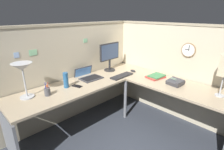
# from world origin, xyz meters

# --- Properties ---
(ground_plane) EXTENTS (6.80, 6.80, 0.00)m
(ground_plane) POSITION_xyz_m (0.00, 0.00, 0.00)
(ground_plane) COLOR #383D47
(cubicle_wall_back) EXTENTS (2.57, 0.12, 1.58)m
(cubicle_wall_back) POSITION_xyz_m (-0.36, 0.87, 0.79)
(cubicle_wall_back) COLOR beige
(cubicle_wall_back) RESTS_ON ground
(cubicle_wall_right) EXTENTS (0.12, 2.37, 1.58)m
(cubicle_wall_right) POSITION_xyz_m (0.87, -0.27, 0.79)
(cubicle_wall_right) COLOR beige
(cubicle_wall_right) RESTS_ON ground
(desk) EXTENTS (2.35, 2.15, 0.73)m
(desk) POSITION_xyz_m (-0.15, -0.05, 0.63)
(desk) COLOR tan
(desk) RESTS_ON ground
(monitor) EXTENTS (0.46, 0.20, 0.50)m
(monitor) POSITION_xyz_m (0.26, 0.64, 1.02)
(monitor) COLOR #232326
(monitor) RESTS_ON desk
(laptop) EXTENTS (0.35, 0.39, 0.22)m
(laptop) POSITION_xyz_m (-0.25, 0.63, 0.75)
(laptop) COLOR #38383D
(laptop) RESTS_ON desk
(keyboard) EXTENTS (0.43, 0.15, 0.02)m
(keyboard) POSITION_xyz_m (0.17, 0.26, 0.74)
(keyboard) COLOR #232326
(keyboard) RESTS_ON desk
(computer_mouse) EXTENTS (0.06, 0.10, 0.03)m
(computer_mouse) POSITION_xyz_m (0.50, 0.29, 0.75)
(computer_mouse) COLOR #232326
(computer_mouse) RESTS_ON desk
(desk_lamp_dome) EXTENTS (0.24, 0.24, 0.44)m
(desk_lamp_dome) POSITION_xyz_m (-1.23, 0.59, 1.09)
(desk_lamp_dome) COLOR #B7BABF
(desk_lamp_dome) RESTS_ON desk
(pen_cup) EXTENTS (0.08, 0.08, 0.18)m
(pen_cup) POSITION_xyz_m (-1.02, 0.46, 0.78)
(pen_cup) COLOR #4C4C51
(pen_cup) RESTS_ON desk
(cell_phone) EXTENTS (0.11, 0.16, 0.01)m
(cell_phone) POSITION_xyz_m (-0.59, 0.44, 0.73)
(cell_phone) COLOR black
(cell_phone) RESTS_ON desk
(thermos_flask) EXTENTS (0.07, 0.07, 0.22)m
(thermos_flask) POSITION_xyz_m (-0.72, 0.51, 0.84)
(thermos_flask) COLOR #26598C
(thermos_flask) RESTS_ON desk
(office_phone) EXTENTS (0.21, 0.23, 0.11)m
(office_phone) POSITION_xyz_m (0.46, -0.53, 0.77)
(office_phone) COLOR #38383D
(office_phone) RESTS_ON desk
(book_stack) EXTENTS (0.31, 0.26, 0.04)m
(book_stack) POSITION_xyz_m (0.53, -0.17, 0.75)
(book_stack) COLOR #BF3F38
(book_stack) RESTS_ON desk
(wall_clock) EXTENTS (0.04, 0.22, 0.22)m
(wall_clock) POSITION_xyz_m (0.82, -0.51, 1.19)
(wall_clock) COLOR olive
(pinned_note_leftmost) EXTENTS (0.06, 0.00, 0.07)m
(pinned_note_leftmost) POSITION_xyz_m (-1.20, 0.82, 1.23)
(pinned_note_leftmost) COLOR #99B7E5
(pinned_note_middle) EXTENTS (0.08, 0.00, 0.07)m
(pinned_note_middle) POSITION_xyz_m (-0.12, 0.82, 1.30)
(pinned_note_middle) COLOR #8CCC99
(pinned_note_rightmost) EXTENTS (0.11, 0.00, 0.08)m
(pinned_note_rightmost) POSITION_xyz_m (-0.99, 0.82, 1.23)
(pinned_note_rightmost) COLOR #8CCC99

